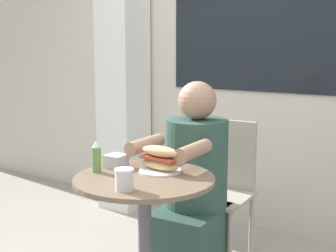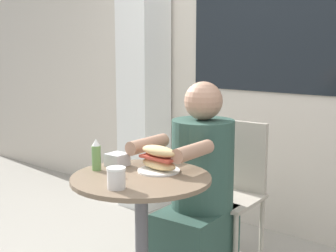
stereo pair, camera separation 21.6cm
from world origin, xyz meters
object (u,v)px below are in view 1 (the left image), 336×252
at_px(seated_diner, 193,200).
at_px(drink_cup, 124,179).
at_px(sandwich_on_plate, 160,160).
at_px(condiment_bottle, 96,157).
at_px(diner_chair, 222,179).
at_px(cafe_table, 145,222).

height_order(seated_diner, drink_cup, seated_diner).
distance_m(sandwich_on_plate, drink_cup, 0.31).
bearing_deg(condiment_bottle, drink_cup, -26.66).
relative_size(diner_chair, drink_cup, 9.96).
xyz_separation_m(cafe_table, sandwich_on_plate, (0.01, 0.11, 0.26)).
distance_m(diner_chair, seated_diner, 0.35).
bearing_deg(drink_cup, sandwich_on_plate, 97.96).
xyz_separation_m(cafe_table, diner_chair, (-0.05, 0.84, -0.01)).
relative_size(diner_chair, seated_diner, 0.77).
bearing_deg(drink_cup, seated_diner, 97.75).
distance_m(cafe_table, condiment_bottle, 0.36).
xyz_separation_m(diner_chair, condiment_bottle, (-0.17, -0.90, 0.29)).
bearing_deg(drink_cup, condiment_bottle, 153.34).
height_order(cafe_table, diner_chair, diner_chair).
bearing_deg(cafe_table, seated_diner, 95.12).
bearing_deg(condiment_bottle, sandwich_on_plate, 35.92).
relative_size(cafe_table, condiment_bottle, 5.04).
distance_m(cafe_table, diner_chair, 0.84).
bearing_deg(diner_chair, sandwich_on_plate, 90.67).
distance_m(diner_chair, sandwich_on_plate, 0.78).
relative_size(cafe_table, drink_cup, 8.50).
relative_size(diner_chair, condiment_bottle, 5.90).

